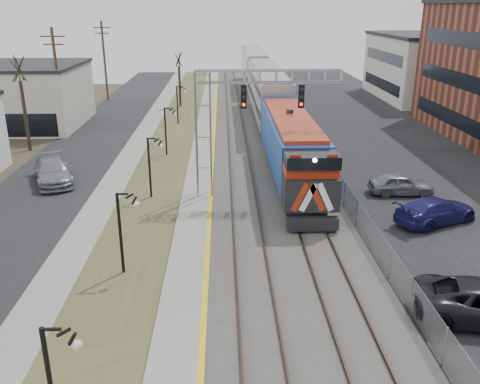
{
  "coord_description": "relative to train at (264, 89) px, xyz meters",
  "views": [
    {
      "loc": [
        0.71,
        -3.17,
        11.75
      ],
      "look_at": [
        1.58,
        21.75,
        2.6
      ],
      "focal_mm": 38.0,
      "sensor_mm": 36.0,
      "label": 1
    }
  ],
  "objects": [
    {
      "name": "street_west",
      "position": [
        -17.0,
        -19.7,
        -2.86
      ],
      "size": [
        7.0,
        120.0,
        0.04
      ],
      "primitive_type": "cube",
      "color": "black",
      "rests_on": "ground"
    },
    {
      "name": "sidewalk",
      "position": [
        -12.5,
        -19.7,
        -2.84
      ],
      "size": [
        2.0,
        120.0,
        0.08
      ],
      "primitive_type": "cube",
      "color": "gray",
      "rests_on": "ground"
    },
    {
      "name": "grass_median",
      "position": [
        -9.5,
        -19.7,
        -2.85
      ],
      "size": [
        4.0,
        120.0,
        0.06
      ],
      "primitive_type": "cube",
      "color": "#434826",
      "rests_on": "ground"
    },
    {
      "name": "platform",
      "position": [
        -6.5,
        -19.7,
        -2.76
      ],
      "size": [
        2.0,
        120.0,
        0.24
      ],
      "primitive_type": "cube",
      "color": "gray",
      "rests_on": "ground"
    },
    {
      "name": "ballast_bed",
      "position": [
        -1.5,
        -19.7,
        -2.78
      ],
      "size": [
        8.0,
        120.0,
        0.2
      ],
      "primitive_type": "cube",
      "color": "#595651",
      "rests_on": "ground"
    },
    {
      "name": "parking_lot",
      "position": [
        10.5,
        -19.7,
        -2.86
      ],
      "size": [
        16.0,
        120.0,
        0.04
      ],
      "primitive_type": "cube",
      "color": "black",
      "rests_on": "ground"
    },
    {
      "name": "platform_edge",
      "position": [
        -5.62,
        -19.7,
        -2.64
      ],
      "size": [
        0.24,
        120.0,
        0.01
      ],
      "primitive_type": "cube",
      "color": "gold",
      "rests_on": "platform"
    },
    {
      "name": "track_near",
      "position": [
        -3.5,
        -19.7,
        -2.61
      ],
      "size": [
        1.58,
        120.0,
        0.15
      ],
      "color": "#2D2119",
      "rests_on": "ballast_bed"
    },
    {
      "name": "track_far",
      "position": [
        -0.0,
        -19.7,
        -2.61
      ],
      "size": [
        1.58,
        120.0,
        0.15
      ],
      "color": "#2D2119",
      "rests_on": "ballast_bed"
    },
    {
      "name": "train",
      "position": [
        0.0,
        0.0,
        0.0
      ],
      "size": [
        3.0,
        63.05,
        5.33
      ],
      "color": "#133D9B",
      "rests_on": "ground"
    },
    {
      "name": "signal_gantry",
      "position": [
        -4.28,
        -26.71,
        2.7
      ],
      "size": [
        9.0,
        1.07,
        8.15
      ],
      "color": "gray",
      "rests_on": "ground"
    },
    {
      "name": "lampposts",
      "position": [
        -9.5,
        -36.42,
        -0.88
      ],
      "size": [
        0.14,
        62.14,
        4.0
      ],
      "color": "black",
      "rests_on": "ground"
    },
    {
      "name": "fence",
      "position": [
        2.7,
        -19.7,
        -2.08
      ],
      "size": [
        0.04,
        120.0,
        1.6
      ],
      "primitive_type": "cube",
      "color": "gray",
      "rests_on": "ground"
    },
    {
      "name": "bare_trees",
      "position": [
        -18.16,
        -15.79,
        -0.18
      ],
      "size": [
        12.3,
        42.3,
        5.95
      ],
      "color": "#382D23",
      "rests_on": "ground"
    },
    {
      "name": "car_lot_d",
      "position": [
        7.33,
        -31.45,
        -2.14
      ],
      "size": [
        5.53,
        4.03,
        1.49
      ],
      "primitive_type": "imported",
      "rotation": [
        0.0,
        0.0,
        2.0
      ],
      "color": "navy",
      "rests_on": "ground"
    },
    {
      "name": "car_lot_e",
      "position": [
        6.91,
        -26.76,
        -2.17
      ],
      "size": [
        4.27,
        1.93,
        1.42
      ],
      "primitive_type": "imported",
      "rotation": [
        0.0,
        0.0,
        1.51
      ],
      "color": "slate",
      "rests_on": "ground"
    },
    {
      "name": "car_street_b",
      "position": [
        -16.79,
        -23.49,
        -2.06
      ],
      "size": [
        4.28,
        6.09,
        1.64
      ],
      "primitive_type": "imported",
      "rotation": [
        0.0,
        0.0,
        0.39
      ],
      "color": "gray",
      "rests_on": "ground"
    }
  ]
}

